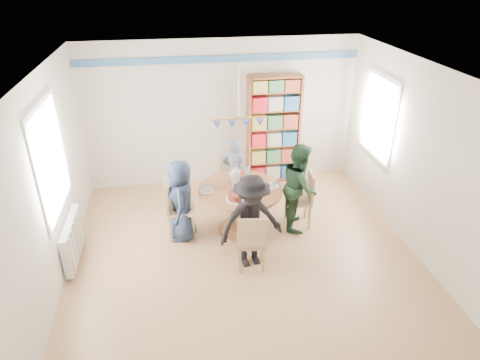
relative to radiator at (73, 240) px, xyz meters
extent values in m
plane|color=tan|center=(2.42, -0.30, -0.35)|extent=(5.00, 5.00, 0.00)
plane|color=white|center=(2.42, -0.30, 2.35)|extent=(5.00, 5.00, 0.00)
plane|color=white|center=(2.42, 2.20, 1.00)|extent=(5.00, 0.00, 5.00)
plane|color=white|center=(2.42, -2.80, 1.00)|extent=(5.00, 0.00, 5.00)
plane|color=white|center=(-0.08, -0.30, 1.00)|extent=(0.00, 5.00, 5.00)
plane|color=white|center=(4.92, -0.30, 1.00)|extent=(0.00, 5.00, 5.00)
cube|color=#325E8B|center=(2.42, 2.18, 2.00)|extent=(5.00, 0.02, 0.12)
cube|color=white|center=(-0.07, 0.00, 1.25)|extent=(0.03, 1.32, 1.52)
cube|color=white|center=(-0.05, 0.00, 1.25)|extent=(0.01, 1.20, 1.40)
cube|color=white|center=(4.90, 1.00, 1.20)|extent=(0.03, 1.12, 1.42)
cube|color=white|center=(4.88, 1.00, 1.20)|extent=(0.01, 1.00, 1.30)
cylinder|color=gold|center=(2.42, 0.20, 1.98)|extent=(0.01, 0.01, 0.75)
cylinder|color=gold|center=(2.42, 0.20, 1.60)|extent=(0.80, 0.02, 0.02)
cone|color=#4052B4|center=(2.12, 0.20, 1.52)|extent=(0.11, 0.11, 0.10)
cone|color=#4052B4|center=(2.32, 0.20, 1.52)|extent=(0.11, 0.11, 0.10)
cone|color=#4052B4|center=(2.52, 0.20, 1.52)|extent=(0.11, 0.11, 0.10)
cone|color=#4052B4|center=(2.72, 0.20, 1.52)|extent=(0.11, 0.11, 0.10)
cube|color=silver|center=(0.00, 0.00, 0.00)|extent=(0.10, 1.00, 0.60)
cube|color=silver|center=(0.06, -0.40, 0.00)|extent=(0.02, 0.06, 0.56)
cube|color=silver|center=(0.06, -0.20, 0.00)|extent=(0.02, 0.06, 0.56)
cube|color=silver|center=(0.06, 0.00, 0.00)|extent=(0.02, 0.06, 0.56)
cube|color=silver|center=(0.06, 0.20, 0.00)|extent=(0.02, 0.06, 0.56)
cube|color=silver|center=(0.06, 0.40, 0.00)|extent=(0.02, 0.06, 0.56)
cylinder|color=#955830|center=(2.47, 0.38, 0.37)|extent=(1.30, 1.30, 0.05)
cylinder|color=#955830|center=(2.47, 0.38, 0.00)|extent=(0.16, 0.16, 0.70)
cylinder|color=#955830|center=(2.47, 0.38, -0.33)|extent=(0.70, 0.70, 0.04)
cube|color=tan|center=(1.54, 0.41, 0.11)|extent=(0.43, 0.43, 0.05)
cube|color=tan|center=(1.34, 0.40, 0.37)|extent=(0.05, 0.43, 0.51)
cube|color=tan|center=(1.71, 0.23, -0.13)|extent=(0.04, 0.04, 0.44)
cube|color=tan|center=(1.71, 0.58, -0.13)|extent=(0.04, 0.04, 0.44)
cube|color=tan|center=(1.36, 0.23, -0.13)|extent=(0.04, 0.04, 0.44)
cube|color=tan|center=(1.36, 0.58, -0.13)|extent=(0.04, 0.04, 0.44)
cube|color=tan|center=(3.42, 0.42, 0.09)|extent=(0.46, 0.46, 0.05)
cube|color=tan|center=(3.60, 0.40, 0.33)|extent=(0.09, 0.41, 0.49)
cube|color=tan|center=(3.28, 0.61, -0.14)|extent=(0.04, 0.04, 0.42)
cube|color=tan|center=(3.24, 0.28, -0.14)|extent=(0.04, 0.04, 0.42)
cube|color=tan|center=(3.61, 0.57, -0.14)|extent=(0.04, 0.04, 0.42)
cube|color=tan|center=(3.56, 0.24, -0.14)|extent=(0.04, 0.04, 0.42)
cube|color=tan|center=(2.50, 1.29, 0.07)|extent=(0.47, 0.47, 0.05)
cube|color=tan|center=(2.46, 1.47, 0.31)|extent=(0.39, 0.12, 0.47)
cube|color=tan|center=(2.37, 1.11, -0.15)|extent=(0.04, 0.04, 0.40)
cube|color=tan|center=(2.69, 1.17, -0.15)|extent=(0.04, 0.04, 0.40)
cube|color=tan|center=(2.31, 1.42, -0.15)|extent=(0.04, 0.04, 0.40)
cube|color=tan|center=(2.62, 1.48, -0.15)|extent=(0.04, 0.04, 0.40)
cube|color=tan|center=(2.47, -0.54, 0.07)|extent=(0.44, 0.44, 0.05)
cube|color=tan|center=(2.44, -0.72, 0.31)|extent=(0.40, 0.09, 0.47)
cube|color=tan|center=(2.65, -0.40, -0.15)|extent=(0.04, 0.04, 0.40)
cube|color=tan|center=(2.33, -0.36, -0.15)|extent=(0.04, 0.04, 0.40)
cube|color=tan|center=(2.60, -0.72, -0.15)|extent=(0.04, 0.04, 0.40)
cube|color=tan|center=(2.29, -0.68, -0.15)|extent=(0.04, 0.04, 0.40)
imported|color=#1A243A|center=(1.56, 0.34, 0.30)|extent=(0.46, 0.66, 1.30)
imported|color=#18301D|center=(3.41, 0.38, 0.36)|extent=(0.68, 0.80, 1.42)
imported|color=gray|center=(2.52, 1.26, 0.26)|extent=(0.51, 0.41, 1.22)
imported|color=black|center=(2.48, -0.48, 0.35)|extent=(0.98, 0.68, 1.39)
cube|color=brown|center=(2.90, 2.04, 0.68)|extent=(0.04, 0.30, 2.07)
cube|color=brown|center=(3.84, 2.04, 0.68)|extent=(0.04, 0.30, 2.07)
cube|color=brown|center=(3.37, 2.04, 1.70)|extent=(0.98, 0.30, 0.04)
cube|color=brown|center=(3.37, 2.04, -0.32)|extent=(0.98, 0.30, 0.06)
cube|color=brown|center=(3.37, 2.18, 0.68)|extent=(0.98, 0.02, 2.07)
cube|color=brown|center=(3.37, 2.04, 0.04)|extent=(0.92, 0.28, 0.02)
cube|color=brown|center=(3.37, 2.04, 0.39)|extent=(0.92, 0.28, 0.02)
cube|color=brown|center=(3.37, 2.04, 0.73)|extent=(0.92, 0.28, 0.02)
cube|color=brown|center=(3.37, 2.04, 1.08)|extent=(0.92, 0.28, 0.02)
cube|color=brown|center=(3.37, 2.04, 1.42)|extent=(0.92, 0.28, 0.02)
cube|color=red|center=(3.08, 2.02, -0.16)|extent=(0.27, 0.22, 0.26)
cube|color=silver|center=(3.37, 2.02, -0.16)|extent=(0.27, 0.22, 0.26)
cube|color=#275E8F|center=(3.67, 2.02, -0.16)|extent=(0.27, 0.22, 0.26)
cube|color=gold|center=(3.08, 2.02, 0.18)|extent=(0.27, 0.22, 0.26)
cube|color=#3B6B3F|center=(3.37, 2.02, 0.18)|extent=(0.27, 0.22, 0.26)
cube|color=brown|center=(3.67, 2.02, 0.18)|extent=(0.27, 0.22, 0.26)
cube|color=red|center=(3.08, 2.02, 0.53)|extent=(0.27, 0.22, 0.26)
cube|color=silver|center=(3.37, 2.02, 0.53)|extent=(0.27, 0.22, 0.26)
cube|color=#275E8F|center=(3.67, 2.02, 0.53)|extent=(0.27, 0.22, 0.26)
cube|color=gold|center=(3.08, 2.02, 0.87)|extent=(0.27, 0.22, 0.26)
cube|color=#3B6B3F|center=(3.37, 2.02, 0.87)|extent=(0.27, 0.22, 0.26)
cube|color=brown|center=(3.67, 2.02, 0.87)|extent=(0.27, 0.22, 0.26)
cube|color=red|center=(3.08, 2.02, 1.22)|extent=(0.27, 0.22, 0.26)
cube|color=silver|center=(3.37, 2.02, 1.22)|extent=(0.27, 0.22, 0.26)
cube|color=#275E8F|center=(3.67, 2.02, 1.22)|extent=(0.27, 0.22, 0.26)
cube|color=gold|center=(3.08, 2.02, 1.54)|extent=(0.27, 0.22, 0.21)
cube|color=#3B6B3F|center=(3.37, 2.02, 1.54)|extent=(0.27, 0.22, 0.21)
cube|color=brown|center=(3.67, 2.02, 1.54)|extent=(0.27, 0.22, 0.21)
cylinder|color=white|center=(2.41, 0.47, 0.53)|extent=(0.13, 0.13, 0.25)
sphere|color=white|center=(2.41, 0.47, 0.65)|extent=(0.10, 0.10, 0.10)
cylinder|color=silver|center=(2.60, 0.51, 0.55)|extent=(0.07, 0.07, 0.30)
cylinder|color=#4052B4|center=(2.60, 0.51, 0.71)|extent=(0.03, 0.03, 0.03)
cylinder|color=white|center=(2.52, 0.68, 0.41)|extent=(0.32, 0.32, 0.01)
cylinder|color=maroon|center=(2.52, 0.68, 0.46)|extent=(0.25, 0.25, 0.10)
cylinder|color=white|center=(2.36, 0.06, 0.41)|extent=(0.32, 0.32, 0.01)
cylinder|color=maroon|center=(2.36, 0.06, 0.46)|extent=(0.25, 0.25, 0.10)
cylinder|color=white|center=(1.96, 0.38, 0.41)|extent=(0.21, 0.21, 0.01)
imported|color=white|center=(1.96, 0.38, 0.45)|extent=(0.13, 0.13, 0.10)
cylinder|color=white|center=(2.98, 0.38, 0.41)|extent=(0.21, 0.21, 0.01)
imported|color=white|center=(2.98, 0.38, 0.45)|extent=(0.11, 0.11, 0.10)
cylinder|color=white|center=(2.47, 0.89, 0.41)|extent=(0.21, 0.21, 0.01)
imported|color=white|center=(2.47, 0.89, 0.45)|extent=(0.13, 0.13, 0.10)
cylinder|color=white|center=(2.47, -0.13, 0.41)|extent=(0.21, 0.21, 0.01)
imported|color=white|center=(2.47, -0.13, 0.45)|extent=(0.11, 0.11, 0.10)
camera|label=1|loc=(1.53, -5.30, 3.54)|focal=32.00mm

